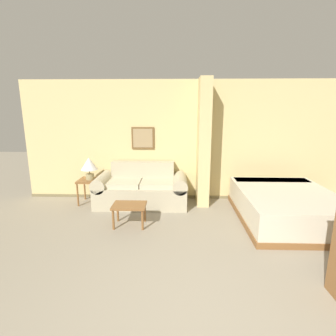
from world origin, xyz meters
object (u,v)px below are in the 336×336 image
table_lamp (89,165)px  couch (142,189)px  bed (286,205)px  coffee_table (129,208)px

table_lamp → couch: bearing=-3.0°
bed → table_lamp: bearing=169.1°
coffee_table → bed: size_ratio=0.27×
table_lamp → bed: table_lamp is taller
coffee_table → bed: 2.85m
coffee_table → couch: bearing=85.8°
couch → table_lamp: 1.22m
couch → table_lamp: size_ratio=4.07×
couch → table_lamp: (-1.11, 0.06, 0.51)m
coffee_table → bed: bed is taller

